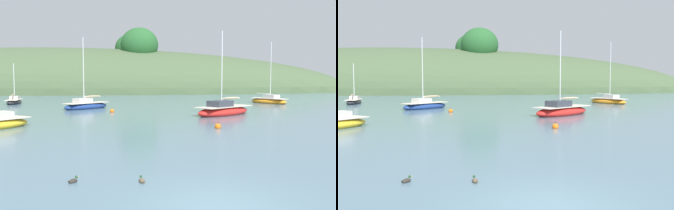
{
  "view_description": "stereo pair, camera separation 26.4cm",
  "coord_description": "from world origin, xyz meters",
  "views": [
    {
      "loc": [
        -1.93,
        -9.54,
        3.38
      ],
      "look_at": [
        0.0,
        20.0,
        1.2
      ],
      "focal_mm": 39.05,
      "sensor_mm": 36.0,
      "label": 1
    },
    {
      "loc": [
        -1.67,
        -9.56,
        3.38
      ],
      "look_at": [
        0.0,
        20.0,
        1.2
      ],
      "focal_mm": 39.05,
      "sensor_mm": 36.0,
      "label": 2
    }
  ],
  "objects": [
    {
      "name": "sailboat_blue_center",
      "position": [
        -19.12,
        39.9,
        0.31
      ],
      "size": [
        2.12,
        4.85,
        5.49
      ],
      "color": "#232328",
      "rests_on": "ground"
    },
    {
      "name": "sailboat_orange_cutter",
      "position": [
        5.34,
        23.49,
        0.41
      ],
      "size": [
        6.59,
        6.0,
        7.89
      ],
      "color": "red",
      "rests_on": "ground"
    },
    {
      "name": "far_shoreline_hill",
      "position": [
        -24.89,
        80.04,
        0.12
      ],
      "size": [
        150.0,
        36.0,
        25.59
      ],
      "color": "#425638",
      "rests_on": "ground"
    },
    {
      "name": "ground_plane",
      "position": [
        0.0,
        0.0,
        0.0
      ],
      "size": [
        400.0,
        400.0,
        0.0
      ],
      "primitive_type": "plane",
      "color": "slate"
    },
    {
      "name": "sailboat_navy_dinghy",
      "position": [
        14.84,
        38.58,
        0.36
      ],
      "size": [
        4.65,
        5.84,
        8.39
      ],
      "color": "orange",
      "rests_on": "ground"
    },
    {
      "name": "duck_lone_left",
      "position": [
        -2.02,
        2.14,
        0.05
      ],
      "size": [
        0.26,
        0.42,
        0.24
      ],
      "color": "brown",
      "rests_on": "ground"
    },
    {
      "name": "mooring_buoy_inner",
      "position": [
        3.03,
        14.65,
        0.12
      ],
      "size": [
        0.44,
        0.44,
        0.54
      ],
      "color": "orange",
      "rests_on": "ground"
    },
    {
      "name": "mooring_buoy_channel",
      "position": [
        -5.13,
        26.88,
        0.12
      ],
      "size": [
        0.44,
        0.44,
        0.54
      ],
      "color": "orange",
      "rests_on": "ground"
    },
    {
      "name": "sailboat_teal_outer",
      "position": [
        -8.38,
        31.21,
        0.36
      ],
      "size": [
        5.27,
        5.49,
        8.06
      ],
      "color": "navy",
      "rests_on": "ground"
    },
    {
      "name": "duck_straggler",
      "position": [
        -4.25,
        2.26,
        0.05
      ],
      "size": [
        0.35,
        0.38,
        0.24
      ],
      "color": "#2D2823",
      "rests_on": "ground"
    }
  ]
}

